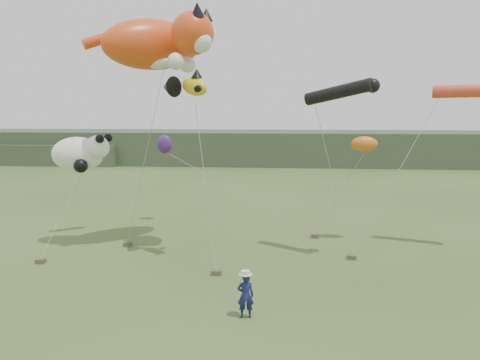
% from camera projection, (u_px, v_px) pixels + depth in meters
% --- Properties ---
extents(ground, '(120.00, 120.00, 0.00)m').
position_uv_depth(ground, '(212.00, 304.00, 15.88)').
color(ground, '#385123').
rests_on(ground, ground).
extents(headland, '(90.00, 13.00, 4.00)m').
position_uv_depth(headland, '(240.00, 148.00, 59.91)').
color(headland, '#2D3D28').
rests_on(headland, ground).
extents(festival_attendant, '(0.57, 0.41, 1.45)m').
position_uv_depth(festival_attendant, '(246.00, 296.00, 14.76)').
color(festival_attendant, '#131A49').
rests_on(festival_attendant, ground).
extents(sandbag_anchors, '(13.82, 6.30, 0.19)m').
position_uv_depth(sandbag_anchors, '(213.00, 253.00, 21.31)').
color(sandbag_anchors, brown).
rests_on(sandbag_anchors, ground).
extents(cat_kite, '(6.79, 5.34, 2.90)m').
position_uv_depth(cat_kite, '(161.00, 43.00, 21.54)').
color(cat_kite, '#D94415').
rests_on(cat_kite, ground).
extents(fish_kite, '(2.52, 1.64, 1.26)m').
position_uv_depth(fish_kite, '(185.00, 86.00, 19.82)').
color(fish_kite, gold).
rests_on(fish_kite, ground).
extents(tube_kites, '(9.41, 3.66, 1.24)m').
position_uv_depth(tube_kites, '(416.00, 90.00, 20.83)').
color(tube_kites, black).
rests_on(tube_kites, ground).
extents(panda_kite, '(2.96, 1.92, 1.84)m').
position_uv_depth(panda_kite, '(81.00, 154.00, 22.39)').
color(panda_kite, white).
rests_on(panda_kite, ground).
extents(misc_kites, '(11.96, 3.83, 1.22)m').
position_uv_depth(misc_kites, '(269.00, 144.00, 24.84)').
color(misc_kites, orange).
rests_on(misc_kites, ground).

